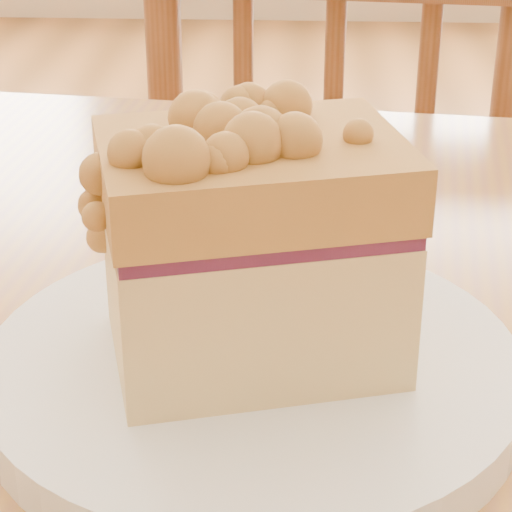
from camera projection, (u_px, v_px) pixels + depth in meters
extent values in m
cube|color=#A46B3F|center=(500.00, 412.00, 0.47)|extent=(1.23, 0.89, 0.04)
cube|color=brown|center=(338.00, 286.00, 1.23)|extent=(0.44, 0.44, 0.04)
cylinder|color=brown|center=(452.00, 383.00, 1.45)|extent=(0.03, 0.03, 0.41)
cylinder|color=brown|center=(233.00, 365.00, 1.49)|extent=(0.03, 0.03, 0.41)
cylinder|color=brown|center=(187.00, 507.00, 1.21)|extent=(0.03, 0.03, 0.41)
cylinder|color=brown|center=(500.00, 184.00, 0.95)|extent=(0.03, 0.03, 0.44)
cylinder|color=brown|center=(169.00, 165.00, 0.99)|extent=(0.03, 0.03, 0.44)
cylinder|color=brown|center=(419.00, 188.00, 0.96)|extent=(0.02, 0.02, 0.38)
cylinder|color=brown|center=(330.00, 183.00, 0.97)|extent=(0.02, 0.02, 0.38)
cylinder|color=brown|center=(244.00, 178.00, 0.98)|extent=(0.02, 0.02, 0.38)
cylinder|color=white|center=(253.00, 370.00, 0.45)|extent=(0.24, 0.24, 0.02)
cylinder|color=white|center=(253.00, 381.00, 0.45)|extent=(0.16, 0.16, 0.01)
cube|color=#D3BB77|center=(253.00, 287.00, 0.43)|extent=(0.14, 0.12, 0.06)
cube|color=#491530|center=(252.00, 211.00, 0.41)|extent=(0.14, 0.12, 0.01)
cube|color=#A87334|center=(252.00, 173.00, 0.41)|extent=(0.14, 0.12, 0.03)
sphere|color=#A87334|center=(184.00, 163.00, 0.37)|extent=(0.01, 0.01, 0.01)
sphere|color=#A87334|center=(272.00, 138.00, 0.40)|extent=(0.01, 0.01, 0.01)
sphere|color=#A87334|center=(358.00, 130.00, 0.40)|extent=(0.02, 0.02, 0.02)
sphere|color=#A87334|center=(332.00, 150.00, 0.38)|extent=(0.02, 0.02, 0.02)
sphere|color=#A87334|center=(324.00, 146.00, 0.38)|extent=(0.02, 0.02, 0.02)
sphere|color=#A87334|center=(288.00, 120.00, 0.41)|extent=(0.01, 0.01, 0.01)
sphere|color=#A87334|center=(326.00, 103.00, 0.43)|extent=(0.02, 0.02, 0.02)
sphere|color=#A87334|center=(139.00, 152.00, 0.37)|extent=(0.02, 0.02, 0.02)
sphere|color=#A87334|center=(348.00, 143.00, 0.39)|extent=(0.01, 0.01, 0.01)
sphere|color=#A87334|center=(237.00, 143.00, 0.39)|extent=(0.02, 0.02, 0.02)
sphere|color=#A87334|center=(314.00, 148.00, 0.38)|extent=(0.02, 0.02, 0.02)
sphere|color=#A87334|center=(276.00, 160.00, 0.37)|extent=(0.02, 0.02, 0.02)
sphere|color=#A87334|center=(202.00, 155.00, 0.38)|extent=(0.02, 0.02, 0.02)
sphere|color=#A87334|center=(343.00, 124.00, 0.41)|extent=(0.02, 0.02, 0.02)
sphere|color=#A87334|center=(142.00, 129.00, 0.40)|extent=(0.02, 0.02, 0.02)
sphere|color=#A87334|center=(359.00, 115.00, 0.41)|extent=(0.03, 0.03, 0.03)
sphere|color=#A87334|center=(361.00, 135.00, 0.40)|extent=(0.01, 0.01, 0.01)
sphere|color=#A87334|center=(167.00, 142.00, 0.39)|extent=(0.02, 0.02, 0.02)
sphere|color=#A87334|center=(219.00, 161.00, 0.37)|extent=(0.02, 0.02, 0.02)
sphere|color=#A87334|center=(300.00, 112.00, 0.42)|extent=(0.02, 0.02, 0.02)
sphere|color=#A87334|center=(97.00, 248.00, 0.43)|extent=(0.02, 0.02, 0.02)
sphere|color=#A87334|center=(95.00, 228.00, 0.43)|extent=(0.01, 0.01, 0.01)
sphere|color=#A87334|center=(108.00, 265.00, 0.38)|extent=(0.02, 0.02, 0.02)
sphere|color=#A87334|center=(98.00, 169.00, 0.42)|extent=(0.01, 0.01, 0.01)
sphere|color=#A87334|center=(86.00, 165.00, 0.41)|extent=(0.02, 0.02, 0.02)
sphere|color=#A87334|center=(100.00, 242.00, 0.38)|extent=(0.01, 0.01, 0.01)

